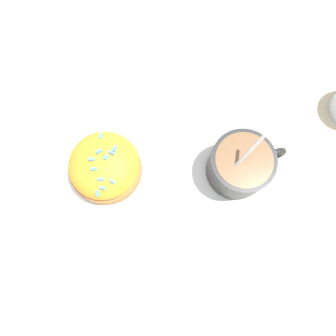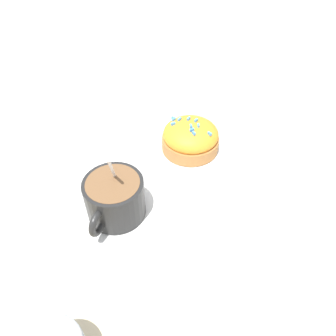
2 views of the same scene
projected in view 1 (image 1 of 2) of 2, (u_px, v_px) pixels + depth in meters
ground_plane at (172, 169)px, 0.46m from camera, size 3.00×3.00×0.00m
paper_napkin at (172, 169)px, 0.46m from camera, size 0.31×0.29×0.00m
coffee_cup at (241, 165)px, 0.42m from camera, size 0.10×0.08×0.11m
frosted_pastry at (105, 167)px, 0.43m from camera, size 0.10×0.10×0.05m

